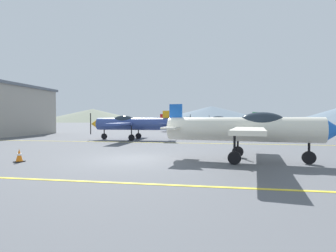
% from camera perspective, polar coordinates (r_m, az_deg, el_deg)
% --- Properties ---
extents(ground_plane, '(400.00, 400.00, 0.00)m').
position_cam_1_polar(ground_plane, '(12.89, -7.45, -7.05)').
color(ground_plane, '#54565B').
extents(apron_line_near, '(80.00, 0.16, 0.01)m').
position_cam_1_polar(apron_line_near, '(8.66, -16.73, -11.34)').
color(apron_line_near, yellow).
rests_on(apron_line_near, ground_plane).
extents(apron_line_far, '(80.00, 0.16, 0.01)m').
position_cam_1_polar(apron_line_far, '(21.27, -0.51, -3.62)').
color(apron_line_far, yellow).
rests_on(apron_line_far, ground_plane).
extents(airplane_near, '(7.72, 8.85, 2.64)m').
position_cam_1_polar(airplane_near, '(12.53, 16.72, -0.51)').
color(airplane_near, silver).
rests_on(airplane_near, ground_plane).
extents(airplane_mid, '(7.61, 8.78, 2.64)m').
position_cam_1_polar(airplane_mid, '(24.60, -8.19, 0.53)').
color(airplane_mid, '#33478C').
rests_on(airplane_mid, ground_plane).
extents(airplane_far, '(7.72, 8.84, 2.64)m').
position_cam_1_polar(airplane_far, '(30.43, 11.84, 0.71)').
color(airplane_far, '#33478C').
rests_on(airplane_far, ground_plane).
extents(airplane_back, '(7.74, 8.82, 2.64)m').
position_cam_1_polar(airplane_back, '(40.71, 3.51, 0.95)').
color(airplane_back, silver).
rests_on(airplane_back, ground_plane).
extents(car_sedan, '(4.66, 3.29, 1.62)m').
position_cam_1_polar(car_sedan, '(41.38, 22.08, -0.05)').
color(car_sedan, black).
rests_on(car_sedan, ground_plane).
extents(traffic_cone_front, '(0.36, 0.36, 0.59)m').
position_cam_1_polar(traffic_cone_front, '(13.61, -29.30, -5.56)').
color(traffic_cone_front, black).
rests_on(traffic_cone_front, ground_plane).
extents(hill_left, '(68.55, 68.55, 8.03)m').
position_cam_1_polar(hill_left, '(171.83, -15.88, 2.21)').
color(hill_left, slate).
rests_on(hill_left, ground_plane).
extents(hill_centerleft, '(67.23, 67.23, 8.47)m').
position_cam_1_polar(hill_centerleft, '(140.75, 9.29, 2.49)').
color(hill_centerleft, slate).
rests_on(hill_centerleft, ground_plane).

